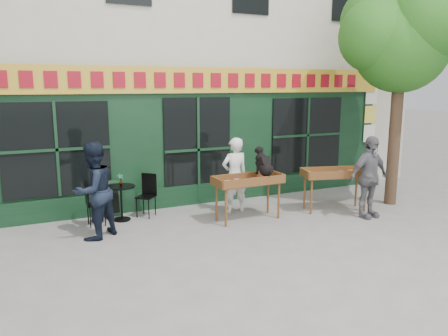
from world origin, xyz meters
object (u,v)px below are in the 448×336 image
at_px(book_cart_center, 248,183).
at_px(bistro_table, 121,196).
at_px(man_right, 369,177).
at_px(woman, 235,175).
at_px(man_left, 93,191).
at_px(dog, 264,161).
at_px(book_cart_right, 335,176).

relative_size(book_cart_center, bistro_table, 1.99).
bearing_deg(man_right, woman, 142.67).
distance_m(book_cart_center, man_left, 3.20).
xyz_separation_m(man_right, bistro_table, (-4.97, 2.08, -0.36)).
bearing_deg(dog, woman, 115.04).
bearing_deg(dog, book_cart_center, 170.34).
xyz_separation_m(woman, man_left, (-3.19, -0.43, 0.06)).
height_order(book_cart_center, bistro_table, book_cart_center).
xyz_separation_m(woman, book_cart_right, (2.18, -0.86, -0.04)).
relative_size(book_cart_right, man_right, 0.89).
bearing_deg(woman, man_left, 6.12).
bearing_deg(dog, man_right, -24.57).
height_order(woman, man_right, man_right).
distance_m(book_cart_center, bistro_table, 2.75).
bearing_deg(book_cart_right, dog, -169.28).
bearing_deg(book_cart_right, woman, 174.15).
bearing_deg(book_cart_center, bistro_table, 154.23).
relative_size(book_cart_center, woman, 0.88).
bearing_deg(man_right, book_cart_right, 107.39).
relative_size(book_cart_right, man_left, 0.87).
bearing_deg(man_right, book_cart_center, 154.51).
height_order(dog, book_cart_right, dog).
bearing_deg(bistro_table, man_right, -22.68).
bearing_deg(book_cart_right, book_cart_center, -169.81).
height_order(book_cart_center, man_right, man_right).
xyz_separation_m(dog, woman, (-0.35, 0.70, -0.43)).
relative_size(bistro_table, man_left, 0.41).
distance_m(book_cart_center, book_cart_right, 2.19).
distance_m(book_cart_center, dog, 0.59).
xyz_separation_m(dog, man_right, (2.13, -0.91, -0.38)).
bearing_deg(man_left, man_right, 132.90).
bearing_deg(man_left, dog, 140.25).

